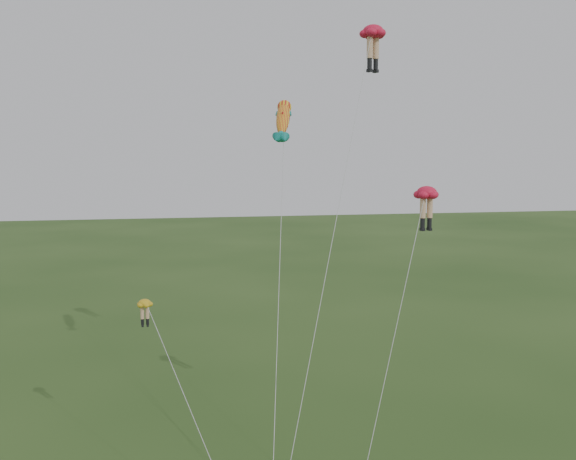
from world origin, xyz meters
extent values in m
ellipsoid|color=red|center=(6.48, 7.94, 23.12)|extent=(2.03, 2.03, 0.77)
cylinder|color=#E2AE85|center=(6.26, 7.85, 22.21)|extent=(0.34, 0.34, 1.18)
cylinder|color=black|center=(6.26, 7.85, 21.33)|extent=(0.27, 0.27, 0.59)
cube|color=black|center=(6.26, 7.85, 20.95)|extent=(0.31, 0.39, 0.17)
cylinder|color=#E2AE85|center=(6.70, 8.04, 22.21)|extent=(0.34, 0.34, 1.18)
cylinder|color=black|center=(6.70, 8.04, 21.33)|extent=(0.27, 0.27, 0.59)
cube|color=black|center=(6.70, 8.04, 20.95)|extent=(0.31, 0.39, 0.17)
cylinder|color=silver|center=(2.67, 2.71, 11.86)|extent=(7.67, 10.51, 23.29)
ellipsoid|color=red|center=(7.41, 2.29, 14.33)|extent=(1.47, 1.47, 0.65)
cylinder|color=#E2AE85|center=(7.21, 2.26, 13.56)|extent=(0.29, 0.29, 0.99)
cylinder|color=black|center=(7.21, 2.26, 12.81)|extent=(0.23, 0.23, 0.50)
cube|color=black|center=(7.21, 2.26, 12.49)|extent=(0.20, 0.31, 0.14)
cylinder|color=#E2AE85|center=(7.60, 2.32, 13.56)|extent=(0.29, 0.29, 0.99)
cylinder|color=black|center=(7.60, 2.32, 12.81)|extent=(0.23, 0.23, 0.50)
cube|color=black|center=(7.60, 2.32, 12.49)|extent=(0.20, 0.31, 0.14)
cylinder|color=silver|center=(4.78, -0.19, 7.43)|extent=(5.30, 4.99, 14.44)
ellipsoid|color=gold|center=(-6.41, 5.36, 8.71)|extent=(0.88, 0.88, 0.42)
cylinder|color=#E2AE85|center=(-6.54, 5.35, 8.22)|extent=(0.19, 0.19, 0.64)
cylinder|color=black|center=(-6.54, 5.35, 7.74)|extent=(0.14, 0.14, 0.32)
cube|color=black|center=(-6.54, 5.35, 7.54)|extent=(0.11, 0.19, 0.09)
cylinder|color=#E2AE85|center=(-6.28, 5.37, 8.22)|extent=(0.19, 0.19, 0.64)
cylinder|color=black|center=(-6.28, 5.37, 7.74)|extent=(0.14, 0.14, 0.32)
cube|color=black|center=(-6.28, 5.37, 7.54)|extent=(0.11, 0.19, 0.09)
cylinder|color=silver|center=(-4.42, 1.14, 4.57)|extent=(4.01, 8.48, 8.72)
ellipsoid|color=yellow|center=(1.78, 10.27, 18.43)|extent=(1.76, 3.27, 2.78)
sphere|color=yellow|center=(1.78, 10.27, 18.43)|extent=(1.22, 1.47, 1.27)
cone|color=teal|center=(1.78, 10.27, 18.43)|extent=(1.01, 1.32, 1.22)
cone|color=teal|center=(1.78, 10.27, 18.43)|extent=(1.01, 1.32, 1.22)
cone|color=teal|center=(1.78, 10.27, 18.43)|extent=(0.57, 0.74, 0.68)
cone|color=teal|center=(1.78, 10.27, 18.43)|extent=(0.57, 0.74, 0.68)
cone|color=red|center=(1.78, 10.27, 18.43)|extent=(0.61, 0.75, 0.67)
cylinder|color=silver|center=(0.36, 4.65, 9.33)|extent=(2.87, 11.27, 18.23)
camera|label=1|loc=(-5.91, -27.33, 15.96)|focal=40.00mm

